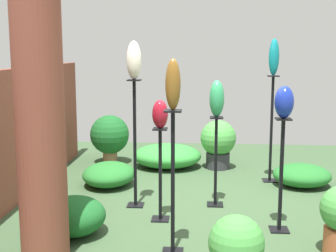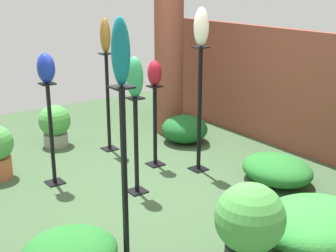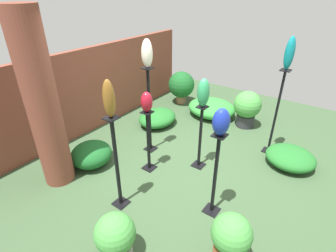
# 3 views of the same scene
# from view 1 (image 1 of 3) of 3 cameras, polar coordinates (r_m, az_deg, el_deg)

# --- Properties ---
(ground_plane) EXTENTS (8.00, 8.00, 0.00)m
(ground_plane) POSITION_cam_1_polar(r_m,az_deg,el_deg) (5.83, 2.78, -9.93)
(ground_plane) COLOR #385133
(brick_wall_back) EXTENTS (5.60, 0.12, 1.69)m
(brick_wall_back) POSITION_cam_1_polar(r_m,az_deg,el_deg) (6.08, -18.56, -1.38)
(brick_wall_back) COLOR brown
(brick_wall_back) RESTS_ON ground
(brick_pillar) EXTENTS (0.44, 0.44, 2.57)m
(brick_pillar) POSITION_cam_1_polar(r_m,az_deg,el_deg) (4.33, -15.33, 0.51)
(brick_pillar) COLOR brown
(brick_pillar) RESTS_ON ground
(pedestal_ivory) EXTENTS (0.20, 0.20, 1.57)m
(pedestal_ivory) POSITION_cam_1_polar(r_m,az_deg,el_deg) (5.73, -4.05, -2.74)
(pedestal_ivory) COLOR black
(pedestal_ivory) RESTS_ON ground
(pedestal_jade) EXTENTS (0.20, 0.20, 1.11)m
(pedestal_jade) POSITION_cam_1_polar(r_m,az_deg,el_deg) (5.81, 5.83, -4.82)
(pedestal_jade) COLOR black
(pedestal_jade) RESTS_ON ground
(pedestal_cobalt) EXTENTS (0.20, 0.20, 1.22)m
(pedestal_cobalt) POSITION_cam_1_polar(r_m,az_deg,el_deg) (5.11, 13.61, -6.43)
(pedestal_cobalt) COLOR black
(pedestal_cobalt) RESTS_ON ground
(pedestal_bronze) EXTENTS (0.20, 0.20, 1.38)m
(pedestal_bronze) POSITION_cam_1_polar(r_m,az_deg,el_deg) (4.41, 0.59, -7.65)
(pedestal_bronze) COLOR black
(pedestal_bronze) RESTS_ON ground
(pedestal_teal) EXTENTS (0.20, 0.20, 1.56)m
(pedestal_teal) POSITION_cam_1_polar(r_m,az_deg,el_deg) (6.96, 12.47, -0.83)
(pedestal_teal) COLOR black
(pedestal_teal) RESTS_ON ground
(pedestal_ruby) EXTENTS (0.20, 0.20, 1.06)m
(pedestal_ruby) POSITION_cam_1_polar(r_m,az_deg,el_deg) (5.30, -0.94, -6.45)
(pedestal_ruby) COLOR black
(pedestal_ruby) RESTS_ON ground
(art_vase_ivory) EXTENTS (0.18, 0.17, 0.46)m
(art_vase_ivory) POSITION_cam_1_polar(r_m,az_deg,el_deg) (5.60, -4.18, 8.00)
(art_vase_ivory) COLOR beige
(art_vase_ivory) RESTS_ON pedestal_ivory
(art_vase_jade) EXTENTS (0.20, 0.18, 0.45)m
(art_vase_jade) POSITION_cam_1_polar(r_m,az_deg,el_deg) (5.67, 5.97, 3.33)
(art_vase_jade) COLOR #2D9356
(art_vase_jade) RESTS_ON pedestal_jade
(art_vase_cobalt) EXTENTS (0.22, 0.20, 0.34)m
(art_vase_cobalt) POSITION_cam_1_polar(r_m,az_deg,el_deg) (4.95, 13.97, 2.85)
(art_vase_cobalt) COLOR #192D9E
(art_vase_cobalt) RESTS_ON pedestal_cobalt
(art_vase_bronze) EXTENTS (0.14, 0.14, 0.47)m
(art_vase_bronze) POSITION_cam_1_polar(r_m,az_deg,el_deg) (4.23, 0.61, 5.09)
(art_vase_bronze) COLOR brown
(art_vase_bronze) RESTS_ON pedestal_bronze
(art_vase_teal) EXTENTS (0.14, 0.15, 0.52)m
(art_vase_teal) POSITION_cam_1_polar(r_m,az_deg,el_deg) (6.86, 12.79, 8.19)
(art_vase_teal) COLOR #0F727A
(art_vase_teal) RESTS_ON pedestal_teal
(art_vase_ruby) EXTENTS (0.18, 0.18, 0.32)m
(art_vase_ruby) POSITION_cam_1_polar(r_m,az_deg,el_deg) (5.15, -0.97, 1.46)
(art_vase_ruby) COLOR maroon
(art_vase_ruby) RESTS_ON pedestal_ruby
(potted_plant_back_center) EXTENTS (0.46, 0.46, 0.61)m
(potted_plant_back_center) POSITION_cam_1_polar(r_m,az_deg,el_deg) (3.96, 8.31, -14.62)
(potted_plant_back_center) COLOR gray
(potted_plant_back_center) RESTS_ON ground
(potted_plant_near_pillar) EXTENTS (0.66, 0.66, 0.83)m
(potted_plant_near_pillar) POSITION_cam_1_polar(r_m,az_deg,el_deg) (7.99, -7.13, -1.15)
(potted_plant_near_pillar) COLOR #936B4C
(potted_plant_near_pillar) RESTS_ON ground
(potted_plant_mid_right) EXTENTS (0.58, 0.58, 0.79)m
(potted_plant_mid_right) POSITION_cam_1_polar(r_m,az_deg,el_deg) (7.62, 6.13, -1.92)
(potted_plant_mid_right) COLOR #2D2D33
(potted_plant_mid_right) RESTS_ON ground
(foliage_bed_east) EXTENTS (0.90, 0.74, 0.32)m
(foliage_bed_east) POSITION_cam_1_polar(r_m,az_deg,el_deg) (6.76, -7.22, -5.85)
(foliage_bed_east) COLOR #236B28
(foliage_bed_east) RESTS_ON ground
(foliage_bed_west) EXTENTS (0.70, 0.67, 0.40)m
(foliage_bed_west) POSITION_cam_1_polar(r_m,az_deg,el_deg) (5.08, -11.43, -10.69)
(foliage_bed_west) COLOR #195923
(foliage_bed_west) RESTS_ON ground
(foliage_bed_center) EXTENTS (0.76, 0.81, 0.31)m
(foliage_bed_center) POSITION_cam_1_polar(r_m,az_deg,el_deg) (6.95, 16.02, -5.79)
(foliage_bed_center) COLOR #236B28
(foliage_bed_center) RESTS_ON ground
(foliage_bed_rear) EXTENTS (0.97, 1.12, 0.38)m
(foliage_bed_rear) POSITION_cam_1_polar(r_m,az_deg,el_deg) (7.72, -0.12, -3.66)
(foliage_bed_rear) COLOR #338C38
(foliage_bed_rear) RESTS_ON ground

